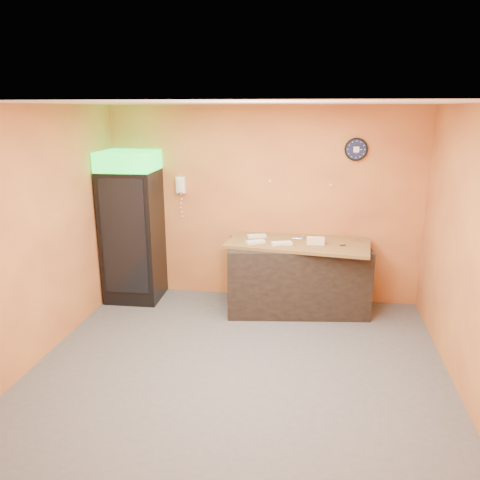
# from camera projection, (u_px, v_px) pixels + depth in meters

# --- Properties ---
(floor) EXTENTS (4.50, 4.50, 0.00)m
(floor) POSITION_uv_depth(u_px,v_px,m) (240.00, 363.00, 5.24)
(floor) COLOR #47474C
(floor) RESTS_ON ground
(back_wall) EXTENTS (4.50, 0.02, 2.80)m
(back_wall) POSITION_uv_depth(u_px,v_px,m) (263.00, 205.00, 6.75)
(back_wall) COLOR #DB893D
(back_wall) RESTS_ON floor
(left_wall) EXTENTS (0.02, 4.00, 2.80)m
(left_wall) POSITION_uv_depth(u_px,v_px,m) (41.00, 234.00, 5.21)
(left_wall) COLOR #DB893D
(left_wall) RESTS_ON floor
(right_wall) EXTENTS (0.02, 4.00, 2.80)m
(right_wall) POSITION_uv_depth(u_px,v_px,m) (470.00, 254.00, 4.51)
(right_wall) COLOR #DB893D
(right_wall) RESTS_ON floor
(ceiling) EXTENTS (4.50, 4.00, 0.02)m
(ceiling) POSITION_uv_depth(u_px,v_px,m) (240.00, 103.00, 4.47)
(ceiling) COLOR white
(ceiling) RESTS_ON back_wall
(beverage_cooler) EXTENTS (0.79, 0.81, 2.18)m
(beverage_cooler) POSITION_uv_depth(u_px,v_px,m) (132.00, 229.00, 6.76)
(beverage_cooler) COLOR black
(beverage_cooler) RESTS_ON floor
(prep_counter) EXTENTS (2.00, 1.10, 0.95)m
(prep_counter) POSITION_uv_depth(u_px,v_px,m) (297.00, 277.00, 6.52)
(prep_counter) COLOR black
(prep_counter) RESTS_ON floor
(wall_clock) EXTENTS (0.31, 0.06, 0.31)m
(wall_clock) POSITION_uv_depth(u_px,v_px,m) (356.00, 149.00, 6.31)
(wall_clock) COLOR black
(wall_clock) RESTS_ON back_wall
(wall_phone) EXTENTS (0.13, 0.11, 0.24)m
(wall_phone) POSITION_uv_depth(u_px,v_px,m) (181.00, 185.00, 6.82)
(wall_phone) COLOR white
(wall_phone) RESTS_ON back_wall
(butcher_paper) EXTENTS (1.99, 1.09, 0.04)m
(butcher_paper) POSITION_uv_depth(u_px,v_px,m) (298.00, 243.00, 6.39)
(butcher_paper) COLOR brown
(butcher_paper) RESTS_ON prep_counter
(sub_roll_stack) EXTENTS (0.24, 0.09, 0.10)m
(sub_roll_stack) POSITION_uv_depth(u_px,v_px,m) (316.00, 241.00, 6.24)
(sub_roll_stack) COLOR beige
(sub_roll_stack) RESTS_ON butcher_paper
(wrapped_sandwich_left) EXTENTS (0.27, 0.22, 0.04)m
(wrapped_sandwich_left) POSITION_uv_depth(u_px,v_px,m) (255.00, 242.00, 6.30)
(wrapped_sandwich_left) COLOR silver
(wrapped_sandwich_left) RESTS_ON butcher_paper
(wrapped_sandwich_mid) EXTENTS (0.29, 0.19, 0.04)m
(wrapped_sandwich_mid) POSITION_uv_depth(u_px,v_px,m) (282.00, 243.00, 6.23)
(wrapped_sandwich_mid) COLOR silver
(wrapped_sandwich_mid) RESTS_ON butcher_paper
(wrapped_sandwich_right) EXTENTS (0.28, 0.19, 0.04)m
(wrapped_sandwich_right) POSITION_uv_depth(u_px,v_px,m) (257.00, 236.00, 6.59)
(wrapped_sandwich_right) COLOR silver
(wrapped_sandwich_right) RESTS_ON butcher_paper
(kitchen_tool) EXTENTS (0.06, 0.06, 0.06)m
(kitchen_tool) POSITION_uv_depth(u_px,v_px,m) (304.00, 237.00, 6.48)
(kitchen_tool) COLOR silver
(kitchen_tool) RESTS_ON butcher_paper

